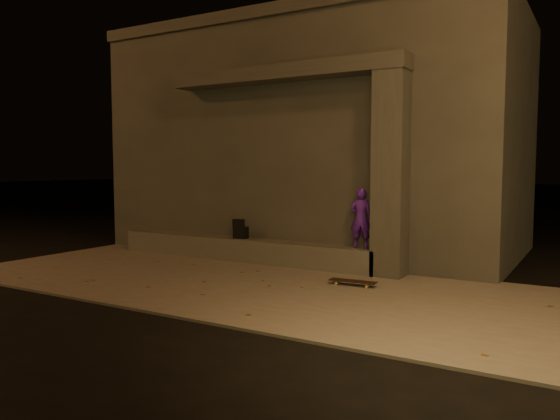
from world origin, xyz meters
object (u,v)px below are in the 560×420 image
Objects in this scene: skateboarder at (361,218)px; column at (391,175)px; skateboard at (353,282)px; backpack at (241,232)px.

column is at bearing 169.23° from skateboarder.
skateboarder reaches higher than skateboard.
skateboarder is at bearing -17.05° from backpack.
skateboarder is 1.48m from skateboard.
column is 8.76× the size of backpack.
column is 0.97m from skateboarder.
column is at bearing -17.05° from backpack.
skateboarder reaches higher than backpack.
column is 3.25× the size of skateboarder.
backpack is (-3.21, 0.00, -1.21)m from column.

